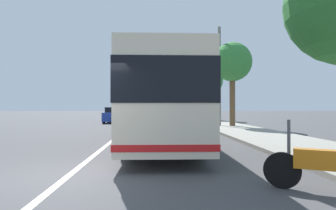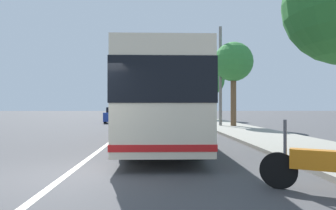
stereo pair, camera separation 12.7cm
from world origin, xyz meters
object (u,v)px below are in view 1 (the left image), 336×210
object	(u,v)px
roadside_tree_mid_block	(232,63)
utility_pole	(219,77)
car_far_distant	(114,115)
coach_bus	(162,101)
motorcycle_by_tree	(329,166)
car_oncoming	(119,114)
roadside_tree_far_block	(207,80)

from	to	relation	value
roadside_tree_mid_block	utility_pole	world-z (taller)	utility_pole
utility_pole	car_far_distant	bearing A→B (deg)	52.44
coach_bus	motorcycle_by_tree	xyz separation A→B (m)	(-7.61, -2.74, -1.32)
utility_pole	coach_bus	bearing A→B (deg)	152.97
car_oncoming	car_far_distant	distance (m)	5.74
car_far_distant	utility_pole	bearing A→B (deg)	53.23
motorcycle_by_tree	car_oncoming	world-z (taller)	car_oncoming
coach_bus	car_oncoming	size ratio (longest dim) A/B	2.62
motorcycle_by_tree	roadside_tree_mid_block	bearing A→B (deg)	-71.42
roadside_tree_far_block	utility_pole	distance (m)	11.34
coach_bus	car_far_distant	distance (m)	16.39
motorcycle_by_tree	car_oncoming	size ratio (longest dim) A/B	0.43
roadside_tree_mid_block	roadside_tree_far_block	xyz separation A→B (m)	(11.71, -0.32, -0.21)
motorcycle_by_tree	car_far_distant	distance (m)	24.43
car_far_distant	coach_bus	bearing A→B (deg)	15.67
roadside_tree_mid_block	roadside_tree_far_block	size ratio (longest dim) A/B	0.99
motorcycle_by_tree	roadside_tree_mid_block	distance (m)	16.97
coach_bus	roadside_tree_mid_block	world-z (taller)	roadside_tree_mid_block
car_oncoming	car_far_distant	xyz separation A→B (m)	(-5.74, -0.24, 0.01)
car_oncoming	utility_pole	distance (m)	15.75
car_far_distant	utility_pole	world-z (taller)	utility_pole
car_oncoming	roadside_tree_far_block	bearing A→B (deg)	84.06
motorcycle_by_tree	car_oncoming	distance (m)	30.03
roadside_tree_far_block	utility_pole	bearing A→B (deg)	173.98
car_far_distant	utility_pole	distance (m)	11.53
coach_bus	motorcycle_by_tree	size ratio (longest dim) A/B	6.15
car_oncoming	roadside_tree_far_block	world-z (taller)	roadside_tree_far_block
coach_bus	car_far_distant	bearing A→B (deg)	15.47
roadside_tree_far_block	utility_pole	xyz separation A→B (m)	(-11.25, 1.19, -0.79)
coach_bus	car_far_distant	size ratio (longest dim) A/B	3.07
coach_bus	utility_pole	bearing A→B (deg)	-26.44
car_far_distant	utility_pole	xyz separation A→B (m)	(-6.77, -8.81, 3.09)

